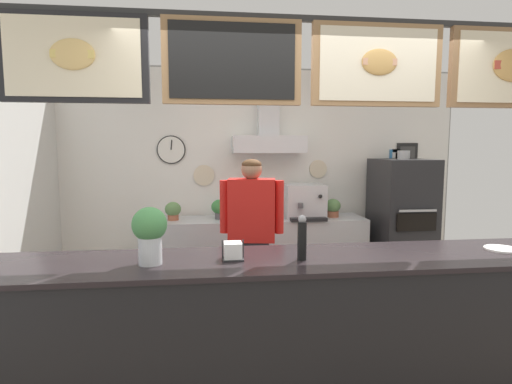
# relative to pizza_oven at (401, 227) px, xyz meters

# --- Properties ---
(back_wall_assembly) EXTENTS (4.92, 2.42, 2.71)m
(back_wall_assembly) POSITION_rel_pizza_oven_xyz_m (-1.60, 0.34, 0.64)
(back_wall_assembly) COLOR gray
(back_wall_assembly) RESTS_ON ground_plane
(service_counter) EXTENTS (4.27, 0.67, 1.09)m
(service_counter) POSITION_rel_pizza_oven_xyz_m (-1.61, -2.13, -0.27)
(service_counter) COLOR black
(service_counter) RESTS_ON ground_plane
(back_prep_counter) EXTENTS (2.43, 0.55, 0.94)m
(back_prep_counter) POSITION_rel_pizza_oven_xyz_m (-1.67, 0.12, -0.35)
(back_prep_counter) COLOR #B7BABF
(back_prep_counter) RESTS_ON ground_plane
(pizza_oven) EXTENTS (0.61, 0.74, 1.72)m
(pizza_oven) POSITION_rel_pizza_oven_xyz_m (0.00, 0.00, 0.00)
(pizza_oven) COLOR #232326
(pizza_oven) RESTS_ON ground_plane
(shop_worker) EXTENTS (0.57, 0.28, 1.66)m
(shop_worker) POSITION_rel_pizza_oven_xyz_m (-1.89, -0.91, 0.08)
(shop_worker) COLOR #232328
(shop_worker) RESTS_ON ground_plane
(espresso_machine) EXTENTS (0.46, 0.48, 0.39)m
(espresso_machine) POSITION_rel_pizza_oven_xyz_m (-1.16, 0.09, 0.31)
(espresso_machine) COLOR silver
(espresso_machine) RESTS_ON back_prep_counter
(potted_thyme) EXTENTS (0.19, 0.19, 0.23)m
(potted_thyme) POSITION_rel_pizza_oven_xyz_m (-2.15, 0.12, 0.25)
(potted_thyme) COLOR #4C4C51
(potted_thyme) RESTS_ON back_prep_counter
(potted_rosemary) EXTENTS (0.21, 0.21, 0.24)m
(potted_rosemary) POSITION_rel_pizza_oven_xyz_m (-1.74, 0.10, 0.25)
(potted_rosemary) COLOR beige
(potted_rosemary) RESTS_ON back_prep_counter
(potted_sage) EXTENTS (0.18, 0.18, 0.22)m
(potted_sage) POSITION_rel_pizza_oven_xyz_m (-0.81, 0.09, 0.24)
(potted_sage) COLOR #9E563D
(potted_sage) RESTS_ON back_prep_counter
(potted_basil) EXTENTS (0.18, 0.18, 0.21)m
(potted_basil) POSITION_rel_pizza_oven_xyz_m (-2.67, 0.11, 0.23)
(potted_basil) COLOR #9E563D
(potted_basil) RESTS_ON back_prep_counter
(napkin_holder) EXTENTS (0.13, 0.13, 0.12)m
(napkin_holder) POSITION_rel_pizza_oven_xyz_m (-2.13, -2.13, 0.32)
(napkin_holder) COLOR #262628
(napkin_holder) RESTS_ON service_counter
(basil_vase) EXTENTS (0.20, 0.20, 0.33)m
(basil_vase) POSITION_rel_pizza_oven_xyz_m (-2.62, -2.17, 0.45)
(basil_vase) COLOR silver
(basil_vase) RESTS_ON service_counter
(pepper_grinder) EXTENTS (0.06, 0.06, 0.27)m
(pepper_grinder) POSITION_rel_pizza_oven_xyz_m (-1.72, -2.19, 0.41)
(pepper_grinder) COLOR black
(pepper_grinder) RESTS_ON service_counter
(condiment_plate) EXTENTS (0.22, 0.22, 0.01)m
(condiment_plate) POSITION_rel_pizza_oven_xyz_m (-0.35, -2.11, 0.28)
(condiment_plate) COLOR white
(condiment_plate) RESTS_ON service_counter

